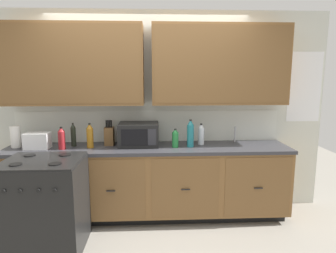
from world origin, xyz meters
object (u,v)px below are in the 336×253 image
object	(u,v)px
stove_range	(45,205)
bottle_amber	(90,136)
bottle_red	(62,138)
bottle_teal	(190,134)
paper_towel_roll	(16,137)
knife_block	(109,136)
microwave	(139,134)
toaster	(37,141)
bottle_dark	(73,135)
bottle_clear	(201,134)
bottle_green	(175,138)

from	to	relation	value
stove_range	bottle_amber	xyz separation A→B (m)	(0.35, 0.61, 0.58)
bottle_red	bottle_teal	bearing A→B (deg)	1.55
paper_towel_roll	knife_block	bearing A→B (deg)	3.87
microwave	bottle_teal	distance (m)	0.63
microwave	bottle_amber	distance (m)	0.58
microwave	toaster	size ratio (longest dim) A/B	1.71
paper_towel_roll	bottle_dark	bearing A→B (deg)	1.62
stove_range	bottle_clear	distance (m)	1.92
bottle_clear	bottle_dark	xyz separation A→B (m)	(-1.56, -0.02, 0.01)
bottle_dark	bottle_green	size ratio (longest dim) A/B	1.28
bottle_amber	bottle_clear	size ratio (longest dim) A/B	1.12
paper_towel_roll	bottle_green	size ratio (longest dim) A/B	1.15
toaster	bottle_teal	world-z (taller)	bottle_teal
knife_block	bottle_dark	xyz separation A→B (m)	(-0.42, -0.06, 0.03)
toaster	bottle_amber	world-z (taller)	bottle_amber
bottle_amber	paper_towel_roll	bearing A→B (deg)	175.84
paper_towel_roll	bottle_amber	world-z (taller)	bottle_amber
bottle_clear	bottle_green	bearing A→B (deg)	-157.56
bottle_green	toaster	bearing A→B (deg)	179.57
bottle_red	bottle_amber	bearing A→B (deg)	10.55
microwave	bottle_dark	xyz separation A→B (m)	(-0.79, 0.00, 0.00)
knife_block	bottle_green	bearing A→B (deg)	-11.84
stove_range	bottle_green	bearing A→B (deg)	23.08
bottle_teal	bottle_green	xyz separation A→B (m)	(-0.18, -0.01, -0.05)
paper_towel_roll	microwave	bearing A→B (deg)	0.60
stove_range	knife_block	bearing A→B (deg)	53.44
stove_range	bottle_teal	bearing A→B (deg)	21.00
bottle_green	bottle_clear	bearing A→B (deg)	22.44
knife_block	bottle_amber	xyz separation A→B (m)	(-0.21, -0.14, 0.03)
paper_towel_roll	bottle_green	bearing A→B (deg)	-2.84
stove_range	bottle_red	size ratio (longest dim) A/B	3.60
microwave	bottle_red	xyz separation A→B (m)	(-0.89, -0.14, -0.01)
toaster	bottle_teal	bearing A→B (deg)	-0.00
bottle_amber	stove_range	bearing A→B (deg)	-119.69
toaster	bottle_green	world-z (taller)	bottle_green
microwave	bottle_clear	xyz separation A→B (m)	(0.77, 0.03, -0.01)
microwave	toaster	xyz separation A→B (m)	(-1.18, -0.10, -0.04)
knife_block	bottle_red	bearing A→B (deg)	-159.25
stove_range	bottle_amber	bearing A→B (deg)	60.31
microwave	bottle_teal	size ratio (longest dim) A/B	1.44
toaster	bottle_teal	xyz separation A→B (m)	(1.80, -0.00, 0.07)
bottle_teal	stove_range	bearing A→B (deg)	-159.00
bottle_amber	bottle_green	xyz separation A→B (m)	(1.01, -0.03, -0.03)
bottle_clear	bottle_green	xyz separation A→B (m)	(-0.33, -0.14, -0.02)
bottle_dark	toaster	bearing A→B (deg)	-165.49
bottle_dark	knife_block	bearing A→B (deg)	7.43
toaster	bottle_dark	bearing A→B (deg)	14.51
stove_range	bottle_amber	distance (m)	0.91
knife_block	paper_towel_roll	size ratio (longest dim) A/B	1.19
bottle_clear	bottle_dark	size ratio (longest dim) A/B	0.91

